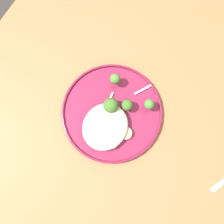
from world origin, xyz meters
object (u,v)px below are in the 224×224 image
at_px(broccoli_floret_beside_noodles, 149,104).
at_px(seared_scallop_center_golden, 104,132).
at_px(seared_scallop_front_small, 113,144).
at_px(broccoli_floret_right_tilted, 115,79).
at_px(seared_scallop_rear_pale, 103,113).
at_px(dinner_plate, 112,113).
at_px(broccoli_floret_small_sprig, 111,106).
at_px(broccoli_floret_center_pile, 127,105).
at_px(seared_scallop_right_edge, 126,133).

bearing_deg(broccoli_floret_beside_noodles, seared_scallop_center_golden, -27.09).
bearing_deg(seared_scallop_front_small, broccoli_floret_beside_noodles, 169.02).
relative_size(seared_scallop_front_small, broccoli_floret_right_tilted, 0.55).
height_order(seared_scallop_rear_pale, broccoli_floret_right_tilted, broccoli_floret_right_tilted).
height_order(broccoli_floret_beside_noodles, broccoli_floret_right_tilted, broccoli_floret_right_tilted).
height_order(dinner_plate, seared_scallop_front_small, seared_scallop_front_small).
bearing_deg(seared_scallop_rear_pale, broccoli_floret_small_sprig, 157.58).
xyz_separation_m(seared_scallop_front_small, broccoli_floret_center_pile, (-0.11, -0.02, 0.02)).
relative_size(seared_scallop_center_golden, seared_scallop_right_edge, 0.99).
distance_m(seared_scallop_front_small, seared_scallop_center_golden, 0.04).
bearing_deg(broccoli_floret_small_sprig, broccoli_floret_right_tilted, -156.99).
bearing_deg(dinner_plate, broccoli_floret_beside_noodles, 131.54).
xyz_separation_m(broccoli_floret_small_sprig, broccoli_floret_right_tilted, (-0.07, -0.03, 0.00)).
bearing_deg(seared_scallop_rear_pale, seared_scallop_center_golden, 34.37).
height_order(seared_scallop_front_small, broccoli_floret_small_sprig, broccoli_floret_small_sprig).
bearing_deg(broccoli_floret_beside_noodles, seared_scallop_rear_pale, -49.63).
height_order(seared_scallop_center_golden, seared_scallop_rear_pale, seared_scallop_center_golden).
height_order(dinner_plate, broccoli_floret_center_pile, broccoli_floret_center_pile).
bearing_deg(seared_scallop_front_small, dinner_plate, -146.75).
relative_size(broccoli_floret_center_pile, broccoli_floret_beside_noodles, 0.91).
xyz_separation_m(seared_scallop_center_golden, broccoli_floret_center_pile, (-0.10, 0.02, 0.02)).
xyz_separation_m(seared_scallop_rear_pale, broccoli_floret_center_pile, (-0.05, 0.05, 0.02)).
bearing_deg(dinner_plate, seared_scallop_center_golden, 10.92).
height_order(seared_scallop_right_edge, broccoli_floret_right_tilted, broccoli_floret_right_tilted).
bearing_deg(broccoli_floret_center_pile, seared_scallop_center_golden, -9.08).
bearing_deg(broccoli_floret_beside_noodles, broccoli_floret_center_pile, -57.24).
height_order(seared_scallop_front_small, broccoli_floret_beside_noodles, broccoli_floret_beside_noodles).
xyz_separation_m(seared_scallop_front_small, broccoli_floret_beside_noodles, (-0.15, 0.03, 0.02)).
xyz_separation_m(seared_scallop_front_small, seared_scallop_rear_pale, (-0.06, -0.07, -0.00)).
bearing_deg(broccoli_floret_center_pile, dinner_plate, -36.75).
xyz_separation_m(seared_scallop_center_golden, seared_scallop_right_edge, (-0.03, 0.05, -0.00)).
xyz_separation_m(seared_scallop_center_golden, seared_scallop_rear_pale, (-0.05, -0.03, -0.00)).
bearing_deg(broccoli_floret_right_tilted, seared_scallop_front_small, 29.79).
distance_m(broccoli_floret_center_pile, broccoli_floret_beside_noodles, 0.06).
xyz_separation_m(seared_scallop_rear_pale, broccoli_floret_small_sprig, (-0.02, 0.01, 0.02)).
relative_size(seared_scallop_rear_pale, broccoli_floret_right_tilted, 0.66).
xyz_separation_m(broccoli_floret_center_pile, broccoli_floret_beside_noodles, (-0.03, 0.05, 0.00)).
distance_m(dinner_plate, broccoli_floret_small_sprig, 0.04).
height_order(seared_scallop_right_edge, broccoli_floret_center_pile, broccoli_floret_center_pile).
bearing_deg(dinner_plate, broccoli_floret_right_tilted, -153.70).
bearing_deg(broccoli_floret_beside_noodles, broccoli_floret_small_sprig, -56.19).
distance_m(seared_scallop_center_golden, seared_scallop_rear_pale, 0.06).
height_order(seared_scallop_center_golden, broccoli_floret_small_sprig, broccoli_floret_small_sprig).
xyz_separation_m(dinner_plate, broccoli_floret_beside_noodles, (-0.07, 0.08, 0.03)).
relative_size(seared_scallop_front_small, broccoli_floret_beside_noodles, 0.58).
bearing_deg(broccoli_floret_right_tilted, broccoli_floret_beside_noodles, 84.46).
height_order(seared_scallop_right_edge, broccoli_floret_small_sprig, broccoli_floret_small_sprig).
height_order(broccoli_floret_small_sprig, broccoli_floret_right_tilted, broccoli_floret_small_sprig).
distance_m(broccoli_floret_beside_noodles, broccoli_floret_right_tilted, 0.12).
distance_m(broccoli_floret_center_pile, broccoli_floret_right_tilted, 0.08).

